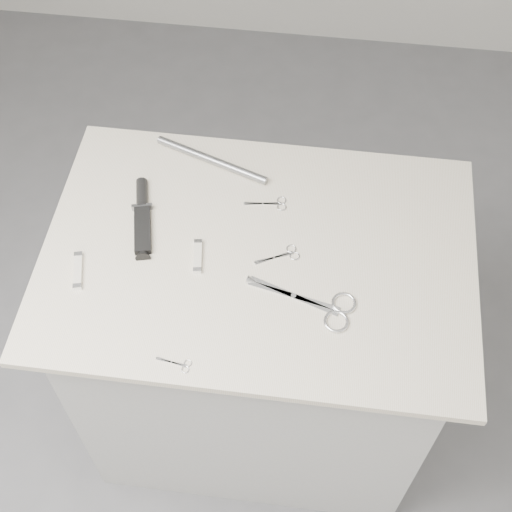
# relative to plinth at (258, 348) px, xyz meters

# --- Properties ---
(ground) EXTENTS (4.00, 4.00, 0.01)m
(ground) POSITION_rel_plinth_xyz_m (0.00, 0.00, -0.46)
(ground) COLOR slate
(ground) RESTS_ON ground
(plinth) EXTENTS (0.90, 0.60, 0.90)m
(plinth) POSITION_rel_plinth_xyz_m (0.00, 0.00, 0.00)
(plinth) COLOR #B5B5B2
(plinth) RESTS_ON ground
(display_board) EXTENTS (1.00, 0.70, 0.02)m
(display_board) POSITION_rel_plinth_xyz_m (0.00, 0.00, 0.46)
(display_board) COLOR beige
(display_board) RESTS_ON plinth
(large_shears) EXTENTS (0.25, 0.13, 0.01)m
(large_shears) POSITION_rel_plinth_xyz_m (0.16, -0.13, 0.47)
(large_shears) COLOR silver
(large_shears) RESTS_ON display_board
(embroidery_scissors_a) EXTENTS (0.10, 0.07, 0.00)m
(embroidery_scissors_a) POSITION_rel_plinth_xyz_m (0.06, -0.00, 0.47)
(embroidery_scissors_a) COLOR silver
(embroidery_scissors_a) RESTS_ON display_board
(embroidery_scissors_b) EXTENTS (0.10, 0.04, 0.00)m
(embroidery_scissors_b) POSITION_rel_plinth_xyz_m (0.02, 0.15, 0.47)
(embroidery_scissors_b) COLOR silver
(embroidery_scissors_b) RESTS_ON display_board
(tiny_scissors) EXTENTS (0.08, 0.03, 0.00)m
(tiny_scissors) POSITION_rel_plinth_xyz_m (-0.13, -0.30, 0.47)
(tiny_scissors) COLOR silver
(tiny_scissors) RESTS_ON display_board
(sheathed_knife) EXTENTS (0.08, 0.22, 0.03)m
(sheathed_knife) POSITION_rel_plinth_xyz_m (-0.29, 0.07, 0.48)
(sheathed_knife) COLOR black
(sheathed_knife) RESTS_ON display_board
(pocket_knife_a) EXTENTS (0.04, 0.10, 0.01)m
(pocket_knife_a) POSITION_rel_plinth_xyz_m (-0.40, -0.11, 0.48)
(pocket_knife_a) COLOR silver
(pocket_knife_a) RESTS_ON display_board
(pocket_knife_b) EXTENTS (0.03, 0.09, 0.01)m
(pocket_knife_b) POSITION_rel_plinth_xyz_m (-0.14, -0.03, 0.48)
(pocket_knife_b) COLOR silver
(pocket_knife_b) RESTS_ON display_board
(metal_rail) EXTENTS (0.30, 0.13, 0.02)m
(metal_rail) POSITION_rel_plinth_xyz_m (-0.15, 0.26, 0.48)
(metal_rail) COLOR gray
(metal_rail) RESTS_ON display_board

